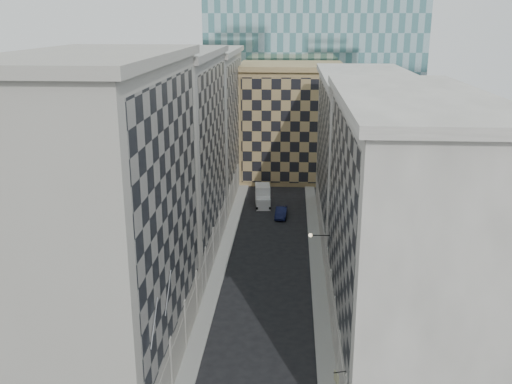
% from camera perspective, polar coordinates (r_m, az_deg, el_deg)
% --- Properties ---
extents(sidewalk_west, '(1.50, 100.00, 0.15)m').
position_cam_1_polar(sidewalk_west, '(62.45, -3.61, -7.37)').
color(sidewalk_west, gray).
rests_on(sidewalk_west, ground).
extents(sidewalk_east, '(1.50, 100.00, 0.15)m').
position_cam_1_polar(sidewalk_east, '(62.07, 6.13, -7.60)').
color(sidewalk_east, gray).
rests_on(sidewalk_east, ground).
extents(bldg_left_a, '(10.80, 22.80, 23.70)m').
position_cam_1_polar(bldg_left_a, '(42.05, -14.82, -3.00)').
color(bldg_left_a, '#A6A195').
rests_on(bldg_left_a, ground).
extents(bldg_left_b, '(10.80, 22.80, 22.70)m').
position_cam_1_polar(bldg_left_b, '(62.55, -8.60, 3.41)').
color(bldg_left_b, '#9C9991').
rests_on(bldg_left_b, ground).
extents(bldg_left_c, '(10.80, 22.80, 21.70)m').
position_cam_1_polar(bldg_left_c, '(83.82, -5.46, 6.61)').
color(bldg_left_c, '#A6A195').
rests_on(bldg_left_c, ground).
extents(bldg_right_a, '(10.80, 26.80, 20.70)m').
position_cam_1_polar(bldg_right_a, '(45.04, 14.47, -3.66)').
color(bldg_right_a, '#A7A299').
rests_on(bldg_right_a, ground).
extents(bldg_right_b, '(10.80, 28.80, 19.70)m').
position_cam_1_polar(bldg_right_b, '(70.78, 10.58, 3.67)').
color(bldg_right_b, '#A7A299').
rests_on(bldg_right_b, ground).
extents(tan_block, '(16.80, 14.80, 18.80)m').
position_cam_1_polar(tan_block, '(95.72, 3.47, 7.10)').
color(tan_block, '#9C7F53').
rests_on(tan_block, ground).
extents(church_tower, '(7.20, 7.20, 51.50)m').
position_cam_1_polar(church_tower, '(108.45, 2.58, 17.57)').
color(church_tower, '#2F2925').
rests_on(church_tower, ground).
extents(flagpoles_left, '(0.10, 6.33, 2.33)m').
position_cam_1_polar(flagpoles_left, '(37.87, -9.43, -11.28)').
color(flagpoles_left, gray).
rests_on(flagpoles_left, ground).
extents(bracket_lamp, '(1.98, 0.36, 0.36)m').
position_cam_1_polar(bracket_lamp, '(54.13, 5.66, -4.32)').
color(bracket_lamp, black).
rests_on(bracket_lamp, ground).
extents(box_truck, '(2.50, 5.24, 2.79)m').
position_cam_1_polar(box_truck, '(81.89, 0.69, -0.49)').
color(box_truck, silver).
rests_on(box_truck, ground).
extents(dark_car, '(1.72, 4.34, 1.40)m').
position_cam_1_polar(dark_car, '(77.05, 2.54, -2.05)').
color(dark_car, '#0F1438').
rests_on(dark_car, ground).
extents(shop_sign, '(0.82, 0.72, 0.82)m').
position_cam_1_polar(shop_sign, '(38.60, 8.07, -17.86)').
color(shop_sign, black).
rests_on(shop_sign, ground).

